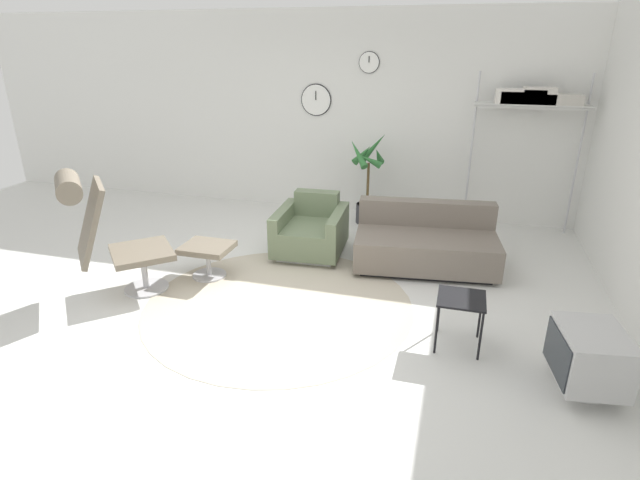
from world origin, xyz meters
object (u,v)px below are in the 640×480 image
at_px(armchair_red, 311,232).
at_px(couch_low, 425,244).
at_px(crt_television, 588,358).
at_px(side_table, 461,304).
at_px(ottoman, 208,253).
at_px(shelf_unit, 532,101).
at_px(potted_plant, 367,188).
at_px(lounge_chair, 102,224).

xyz_separation_m(armchair_red, couch_low, (1.34, -0.01, -0.00)).
relative_size(couch_low, crt_television, 2.66).
relative_size(armchair_red, side_table, 2.07).
relative_size(ottoman, shelf_unit, 0.25).
xyz_separation_m(ottoman, potted_plant, (1.30, 2.18, 0.22)).
height_order(crt_television, shelf_unit, shelf_unit).
height_order(crt_television, potted_plant, potted_plant).
bearing_deg(couch_low, lounge_chair, 21.91).
xyz_separation_m(side_table, potted_plant, (-1.32, 2.80, 0.10)).
bearing_deg(couch_low, side_table, 97.65).
relative_size(ottoman, potted_plant, 0.41).
bearing_deg(side_table, potted_plant, 115.17).
bearing_deg(crt_television, couch_low, 25.85).
bearing_deg(side_table, crt_television, -21.17).
relative_size(side_table, crt_television, 0.73).
bearing_deg(lounge_chair, armchair_red, 92.39).
bearing_deg(ottoman, couch_low, 23.02).
xyz_separation_m(crt_television, potted_plant, (-2.21, 3.15, 0.22)).
bearing_deg(armchair_red, lounge_chair, 42.46).
bearing_deg(crt_television, potted_plant, 26.64).
xyz_separation_m(lounge_chair, couch_low, (2.91, 1.61, -0.51)).
distance_m(armchair_red, side_table, 2.36).
bearing_deg(potted_plant, armchair_red, -109.54).
bearing_deg(armchair_red, side_table, 134.59).
distance_m(couch_low, potted_plant, 1.56).
bearing_deg(crt_television, shelf_unit, -4.07).
bearing_deg(potted_plant, ottoman, -120.84).
relative_size(armchair_red, couch_low, 0.57).
xyz_separation_m(side_table, shelf_unit, (0.64, 2.98, 1.30)).
height_order(ottoman, crt_television, crt_television).
relative_size(lounge_chair, crt_television, 2.06).
relative_size(side_table, potted_plant, 0.36).
distance_m(lounge_chair, armchair_red, 2.31).
bearing_deg(couch_low, crt_television, 117.33).
relative_size(ottoman, armchair_red, 0.55).
height_order(side_table, shelf_unit, shelf_unit).
xyz_separation_m(couch_low, shelf_unit, (1.05, 1.42, 1.44)).
distance_m(side_table, potted_plant, 3.10).
height_order(armchair_red, couch_low, couch_low).
bearing_deg(crt_television, armchair_red, 45.57).
xyz_separation_m(armchair_red, potted_plant, (0.44, 1.23, 0.24)).
distance_m(side_table, shelf_unit, 3.32).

